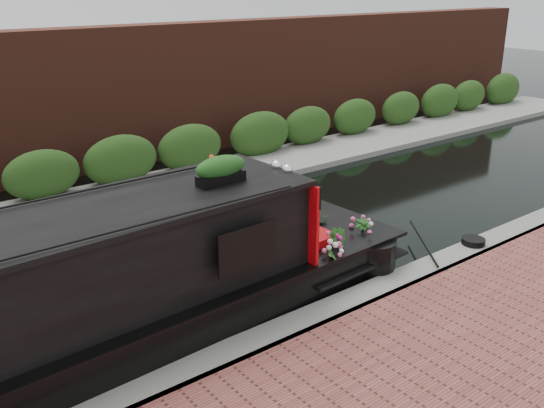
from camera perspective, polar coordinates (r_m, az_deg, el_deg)
ground at (r=12.54m, az=-3.63°, el=-4.23°), size 80.00×80.00×0.00m
near_bank_coping at (r=10.29m, az=7.03°, el=-10.25°), size 40.00×0.60×0.50m
far_bank_path at (r=15.95m, az=-12.23°, el=0.81°), size 40.00×2.40×0.34m
far_hedge at (r=16.73m, az=-13.60°, el=1.62°), size 40.00×1.10×2.80m
far_brick_wall at (r=18.58m, az=-16.36°, el=3.24°), size 40.00×1.00×8.00m
narrowboat at (r=8.81m, az=-21.78°, el=-10.79°), size 12.53×2.67×2.94m
rope_fender at (r=12.37m, az=9.78°, el=-3.92°), size 0.37×0.38×0.37m
coiled_mooring_rope at (r=12.75m, az=18.43°, el=-3.35°), size 0.46×0.46×0.12m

